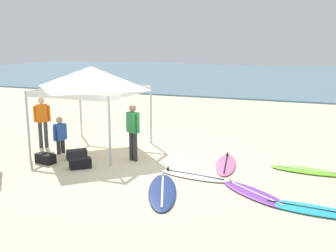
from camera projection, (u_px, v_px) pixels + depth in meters
The scene contains 15 objects.
ground_plane at pixel (143, 164), 11.82m from camera, with size 80.00×80.00×0.00m, color beige.
sea at pixel (277, 76), 41.24m from camera, with size 80.00×36.00×0.10m, color #568499.
canopy_tent at pixel (92, 77), 13.00m from camera, with size 3.01×3.01×2.75m.
surfboard_lime at pixel (309, 171), 11.10m from camera, with size 2.13×0.70×0.19m.
surfboard_pink at pixel (226, 164), 11.68m from camera, with size 0.94×2.18×0.19m.
surfboard_white at pixel (194, 176), 10.70m from camera, with size 2.01×0.77×0.19m.
surfboard_cyan at pixel (311, 209), 8.55m from camera, with size 2.21×0.77×0.19m.
surfboard_purple at pixel (254, 194), 9.44m from camera, with size 2.01×1.70×0.19m.
surfboard_navy at pixel (162, 191), 9.61m from camera, with size 1.52×2.52×0.19m.
person_green at pixel (133, 129), 11.99m from camera, with size 0.51×0.35×1.71m.
person_orange at pixel (42, 119), 13.52m from camera, with size 0.46×0.39×1.71m.
person_blue at pixel (60, 134), 12.82m from camera, with size 0.28×0.54×1.20m.
gear_bag_near_tent at pixel (77, 154), 12.35m from camera, with size 0.60×0.32×0.28m, color #232328.
gear_bag_by_pole at pixel (80, 163), 11.44m from camera, with size 0.60×0.32×0.28m, color black.
gear_bag_on_sand at pixel (45, 158), 11.91m from camera, with size 0.60×0.32×0.28m, color black.
Camera 1 is at (4.84, -10.28, 3.53)m, focal length 43.15 mm.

